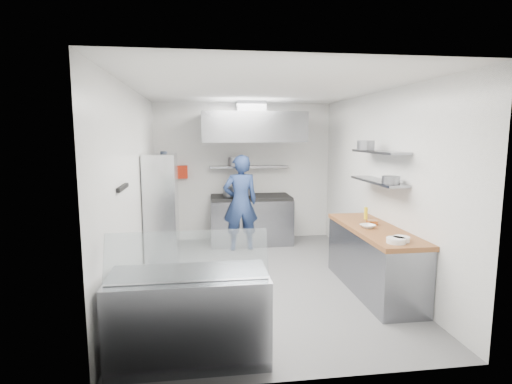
{
  "coord_description": "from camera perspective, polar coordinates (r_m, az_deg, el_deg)",
  "views": [
    {
      "loc": [
        -0.86,
        -5.68,
        2.15
      ],
      "look_at": [
        0.0,
        0.6,
        1.25
      ],
      "focal_mm": 28.0,
      "sensor_mm": 36.0,
      "label": 1
    }
  ],
  "objects": [
    {
      "name": "gas_range",
      "position": [
        8.02,
        -0.75,
        -4.15
      ],
      "size": [
        1.6,
        0.8,
        0.9
      ],
      "primitive_type": "cube",
      "color": "gray",
      "rests_on": "floor"
    },
    {
      "name": "wire_rack",
      "position": [
        6.85,
        -13.29,
        -2.44
      ],
      "size": [
        0.5,
        0.9,
        1.85
      ],
      "primitive_type": "cube",
      "color": "silver",
      "rests_on": "floor"
    },
    {
      "name": "wall_back",
      "position": [
        8.26,
        -1.79,
        2.88
      ],
      "size": [
        3.6,
        2.8,
        0.02
      ],
      "primitive_type": "cube",
      "rotation": [
        1.57,
        0.0,
        0.0
      ],
      "color": "white",
      "rests_on": "floor"
    },
    {
      "name": "wall_left",
      "position": [
        5.8,
        -17.05,
        0.3
      ],
      "size": [
        2.8,
        5.0,
        0.02
      ],
      "primitive_type": "cube",
      "rotation": [
        1.57,
        0.0,
        1.57
      ],
      "color": "white",
      "rests_on": "floor"
    },
    {
      "name": "chef",
      "position": [
        7.47,
        -2.21,
        -1.56
      ],
      "size": [
        0.69,
        0.49,
        1.8
      ],
      "primitive_type": "imported",
      "rotation": [
        0.0,
        0.0,
        3.24
      ],
      "color": "navy",
      "rests_on": "floor"
    },
    {
      "name": "rack_jar",
      "position": [
        6.84,
        -13.04,
        4.95
      ],
      "size": [
        0.11,
        0.11,
        0.18
      ],
      "primitive_type": "cylinder",
      "color": "black",
      "rests_on": "wire_rack"
    },
    {
      "name": "display_case",
      "position": [
        4.07,
        -9.46,
        -17.16
      ],
      "size": [
        1.5,
        0.7,
        0.85
      ],
      "primitive_type": "cube",
      "color": "gray",
      "rests_on": "floor"
    },
    {
      "name": "prep_counter_top",
      "position": [
        5.74,
        16.57,
        -5.16
      ],
      "size": [
        0.65,
        2.04,
        0.06
      ],
      "primitive_type": "cube",
      "color": "brown",
      "rests_on": "prep_counter_base"
    },
    {
      "name": "cooktop",
      "position": [
        7.93,
        -0.75,
        -0.76
      ],
      "size": [
        1.57,
        0.78,
        0.06
      ],
      "primitive_type": "cube",
      "color": "black",
      "rests_on": "gas_range"
    },
    {
      "name": "shelf_pot_a",
      "position": [
        8.02,
        -3.14,
        4.36
      ],
      "size": [
        0.23,
        0.23,
        0.18
      ],
      "primitive_type": "cylinder",
      "color": "slate",
      "rests_on": "over_range_shelf"
    },
    {
      "name": "extractor_hood",
      "position": [
        7.66,
        -0.61,
        9.21
      ],
      "size": [
        1.9,
        1.15,
        0.55
      ],
      "primitive_type": "cube",
      "color": "gray",
      "rests_on": "wall_back"
    },
    {
      "name": "shelf_pot_d",
      "position": [
        6.05,
        15.42,
        6.47
      ],
      "size": [
        0.25,
        0.25,
        0.14
      ],
      "primitive_type": "cylinder",
      "color": "slate",
      "rests_on": "wall_shelf_upper"
    },
    {
      "name": "over_range_shelf",
      "position": [
        8.1,
        -0.97,
        3.63
      ],
      "size": [
        1.6,
        0.3,
        0.04
      ],
      "primitive_type": "cube",
      "color": "gray",
      "rests_on": "wall_back"
    },
    {
      "name": "plate_stack_a",
      "position": [
        4.99,
        19.37,
        -6.55
      ],
      "size": [
        0.22,
        0.22,
        0.06
      ],
      "primitive_type": "cylinder",
      "color": "white",
      "rests_on": "prep_counter_top"
    },
    {
      "name": "wall_right",
      "position": [
        6.31,
        17.18,
        0.9
      ],
      "size": [
        2.8,
        5.0,
        0.02
      ],
      "primitive_type": "cube",
      "rotation": [
        1.57,
        0.0,
        -1.57
      ],
      "color": "white",
      "rests_on": "floor"
    },
    {
      "name": "knife_strip",
      "position": [
        4.9,
        -18.5,
        0.62
      ],
      "size": [
        0.04,
        0.55,
        0.05
      ],
      "primitive_type": "cube",
      "color": "black",
      "rests_on": "wall_left"
    },
    {
      "name": "hood_duct",
      "position": [
        7.9,
        -0.82,
        11.93
      ],
      "size": [
        0.55,
        0.55,
        0.24
      ],
      "primitive_type": "cube",
      "color": "slate",
      "rests_on": "extractor_hood"
    },
    {
      "name": "copper_pan",
      "position": [
        5.9,
        16.24,
        -4.17
      ],
      "size": [
        0.16,
        0.16,
        0.06
      ],
      "primitive_type": "cylinder",
      "color": "#C87738",
      "rests_on": "prep_counter_top"
    },
    {
      "name": "squeeze_bottle",
      "position": [
        6.24,
        15.42,
        -2.93
      ],
      "size": [
        0.05,
        0.05,
        0.18
      ],
      "primitive_type": "cylinder",
      "color": "yellow",
      "rests_on": "prep_counter_top"
    },
    {
      "name": "red_firebox",
      "position": [
        8.16,
        -10.52,
        2.82
      ],
      "size": [
        0.22,
        0.1,
        0.26
      ],
      "primitive_type": "cube",
      "color": "red",
      "rests_on": "wall_back"
    },
    {
      "name": "display_glass",
      "position": [
        3.72,
        -9.74,
        -8.93
      ],
      "size": [
        1.47,
        0.19,
        0.42
      ],
      "primitive_type": "cube",
      "rotation": [
        -0.38,
        0.0,
        0.0
      ],
      "color": "silver",
      "rests_on": "display_case"
    },
    {
      "name": "ceiling",
      "position": [
        5.78,
        0.83,
        14.54
      ],
      "size": [
        5.0,
        5.0,
        0.0
      ],
      "primitive_type": "plane",
      "rotation": [
        3.14,
        0.0,
        0.0
      ],
      "color": "silver",
      "rests_on": "wall_back"
    },
    {
      "name": "wall_front",
      "position": [
        3.38,
        7.17,
        -4.84
      ],
      "size": [
        3.6,
        2.8,
        0.02
      ],
      "primitive_type": "cube",
      "rotation": [
        -1.57,
        0.0,
        0.0
      ],
      "color": "white",
      "rests_on": "floor"
    },
    {
      "name": "stock_pot_left",
      "position": [
        7.84,
        -3.84,
        0.07
      ],
      "size": [
        0.26,
        0.26,
        0.2
      ],
      "primitive_type": "cylinder",
      "color": "slate",
      "rests_on": "cooktop"
    },
    {
      "name": "shelf_pot_c",
      "position": [
        5.54,
        18.71,
        1.64
      ],
      "size": [
        0.23,
        0.23,
        0.1
      ],
      "primitive_type": "cylinder",
      "color": "slate",
      "rests_on": "wall_shelf_lower"
    },
    {
      "name": "stock_pot_mid",
      "position": [
        8.02,
        -1.69,
        0.41
      ],
      "size": [
        0.31,
        0.31,
        0.24
      ],
      "primitive_type": "cylinder",
      "color": "slate",
      "rests_on": "cooktop"
    },
    {
      "name": "wall_shelf_upper",
      "position": [
        5.93,
        17.2,
        5.5
      ],
      "size": [
        0.3,
        1.3,
        0.04
      ],
      "primitive_type": "cube",
      "color": "gray",
      "rests_on": "wall_right"
    },
    {
      "name": "rack_bin_b",
      "position": [
        7.12,
        -13.14,
        1.02
      ],
      "size": [
        0.14,
        0.18,
        0.16
      ],
      "primitive_type": "cube",
      "color": "yellow",
      "rests_on": "wire_rack"
    },
    {
      "name": "mixing_bowl",
      "position": [
        5.66,
        15.66,
        -4.73
      ],
      "size": [
        0.24,
        0.24,
        0.05
      ],
      "primitive_type": "imported",
      "rotation": [
        0.0,
        0.0,
        0.29
      ],
      "color": "white",
      "rests_on": "prep_counter_top"
    },
    {
      "name": "prep_counter_base",
      "position": [
        5.85,
        16.39,
        -9.45
      ],
      "size": [
        0.62,
        2.0,
        0.84
      ],
      "primitive_type": "cube",
      "color": "gray",
      "rests_on": "floor"
    },
    {
      "name": "plate_stack_b",
      "position": [
        5.08,
        20.05,
        -6.32
      ],
      "size": [
        0.2,
        0.2,
        0.06
      ],
      "primitive_type": "cylinder",
      "color": "white",
      "rests_on": "prep_counter_top"
    },
    {
      "name": "floor",
      "position": [
        6.13,
        0.78,
        -12.44
      ],
      "size": [
        5.0,
        5.0,
        0.0
      ],
      "primitive_type": "plane",
      "color": "#5A5A5C",
      "rests_on": "ground"
    },
    {
      "name": "wall_shelf_lower",
      "position": [
        5.97,
        17.03,
        1.47
      ],
      "size": [
        0.3,
        1.3,
        0.04
      ],
      "primitive_type": "cube",
      "color": "gray",
      "rests_on": "wall_right"
    },
    {
      "name": "rack_bin_a",
      "position": [
        6.8,
        -13.32,
        -3.58
      ],
      "size": [
        0.15,
        0.18,
        0.16
      ],
      "primitive_type": "cube",
      "color": "white",
      "rests_on": "wire_rack"
    }
  ]
}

